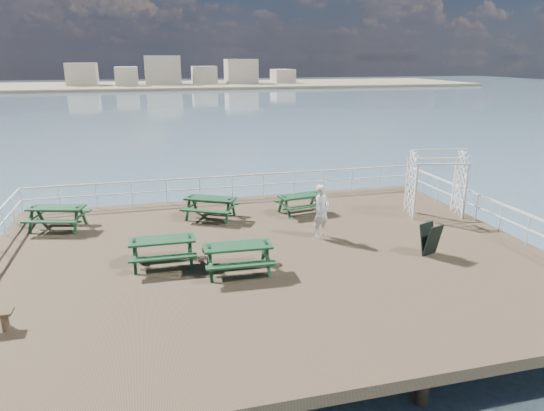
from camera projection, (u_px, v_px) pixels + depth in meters
The scene contains 11 objects.
ground at pixel (269, 258), 15.99m from camera, with size 18.00×14.00×0.30m, color brown.
sea_backdrop at pixel (200, 81), 143.24m from camera, with size 300.00×300.00×9.20m.
railing at pixel (250, 207), 18.05m from camera, with size 17.77×13.76×1.10m.
picnic_table_a at pixel (57, 213), 18.16m from camera, with size 2.37×2.10×0.98m.
picnic_table_b at pixel (210, 203), 19.36m from camera, with size 2.51×2.35×0.97m.
picnic_table_c at pixel (301, 200), 20.03m from camera, with size 2.06×1.78×0.88m.
picnic_table_d at pixel (163, 246), 14.97m from camera, with size 2.03×1.65×0.97m.
picnic_table_e at pixel (238, 252), 14.45m from camera, with size 2.10×1.73×0.99m.
trellis_arbor at pixel (436, 186), 19.65m from camera, with size 2.39×1.60×2.73m.
sandwich_board at pixel (430, 240), 15.79m from camera, with size 0.77×0.67×1.06m.
person at pixel (322, 211), 17.22m from camera, with size 0.70×0.46×1.93m, color silver.
Camera 1 is at (-3.59, -14.34, 6.20)m, focal length 32.00 mm.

